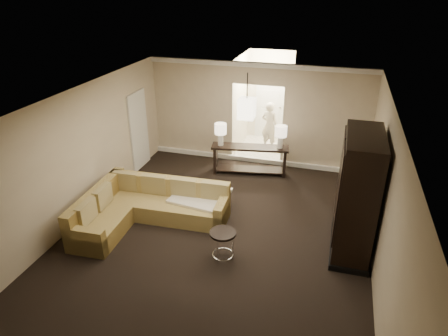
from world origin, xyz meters
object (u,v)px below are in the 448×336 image
(sectional_sofa, at_px, (145,208))
(coffee_table, at_px, (201,202))
(person, at_px, (270,124))
(armoire, at_px, (356,197))
(console_table, at_px, (250,157))
(drink_table, at_px, (223,240))

(sectional_sofa, height_order, coffee_table, sectional_sofa)
(person, bearing_deg, armoire, 139.66)
(sectional_sofa, height_order, console_table, sectional_sofa)
(console_table, relative_size, drink_table, 3.38)
(console_table, distance_m, armoire, 3.76)
(armoire, height_order, drink_table, armoire)
(drink_table, distance_m, person, 5.47)
(coffee_table, xyz_separation_m, person, (0.81, 3.98, 0.59))
(coffee_table, distance_m, armoire, 3.35)
(sectional_sofa, bearing_deg, armoire, 1.18)
(sectional_sofa, distance_m, drink_table, 2.10)
(console_table, height_order, armoire, armoire)
(sectional_sofa, bearing_deg, person, 66.31)
(drink_table, height_order, person, person)
(sectional_sofa, xyz_separation_m, drink_table, (1.96, -0.76, 0.10))
(coffee_table, xyz_separation_m, drink_table, (0.95, -1.48, 0.21))
(sectional_sofa, xyz_separation_m, console_table, (1.62, 2.91, 0.13))
(coffee_table, bearing_deg, drink_table, -57.24)
(person, bearing_deg, console_table, 104.99)
(sectional_sofa, xyz_separation_m, armoire, (4.21, 0.28, 0.79))
(coffee_table, bearing_deg, person, 78.53)
(console_table, bearing_deg, drink_table, -94.23)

